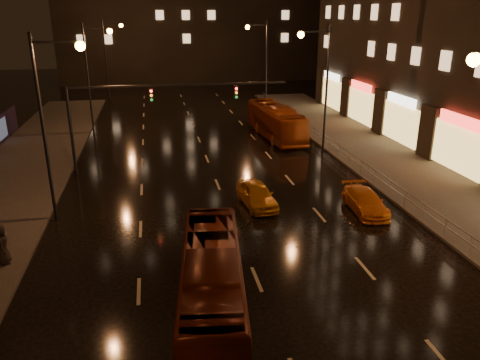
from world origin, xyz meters
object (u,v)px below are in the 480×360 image
at_px(bus_red, 212,282).
at_px(taxi_near, 257,195).
at_px(taxi_far, 365,202).
at_px(pedestrian_c, 1,244).
at_px(bus_curb, 276,121).

relative_size(bus_red, taxi_near, 2.31).
relative_size(taxi_far, pedestrian_c, 2.24).
bearing_deg(bus_curb, pedestrian_c, -135.08).
relative_size(bus_curb, taxi_near, 2.56).
distance_m(taxi_near, taxi_far, 6.29).
bearing_deg(taxi_far, bus_curb, 95.57).
relative_size(taxi_near, pedestrian_c, 2.19).
distance_m(bus_red, bus_curb, 27.26).
distance_m(bus_red, taxi_near, 10.78).
height_order(bus_red, taxi_near, bus_red).
xyz_separation_m(taxi_near, taxi_far, (5.96, -2.00, -0.09)).
bearing_deg(taxi_near, bus_red, -117.27).
xyz_separation_m(taxi_near, pedestrian_c, (-12.79, -4.78, 0.39)).
bearing_deg(bus_red, pedestrian_c, 156.33).
relative_size(bus_red, bus_curb, 0.90).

